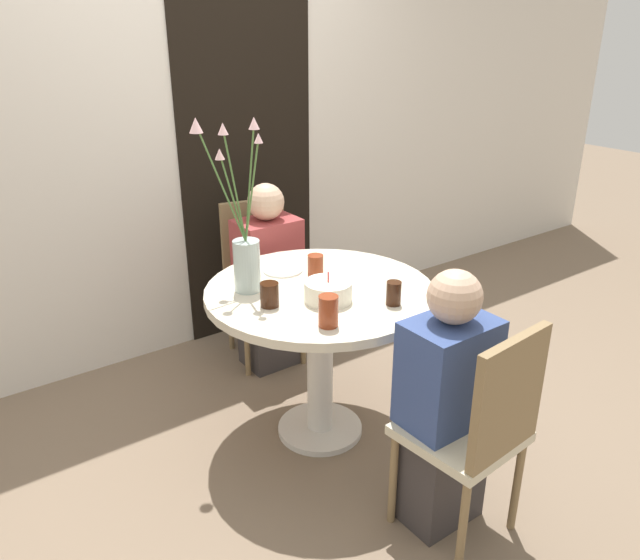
% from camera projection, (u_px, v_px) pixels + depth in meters
% --- Properties ---
extents(ground_plane, '(16.00, 16.00, 0.00)m').
position_uv_depth(ground_plane, '(320.00, 430.00, 3.10)').
color(ground_plane, '#7A6651').
extents(wall_back, '(8.00, 0.05, 2.60)m').
position_uv_depth(wall_back, '(189.00, 131.00, 3.55)').
color(wall_back, silver).
rests_on(wall_back, ground_plane).
extents(doorway_panel, '(0.90, 0.01, 2.05)m').
position_uv_depth(doorway_panel, '(249.00, 172.00, 3.82)').
color(doorway_panel, black).
rests_on(doorway_panel, ground_plane).
extents(dining_table, '(1.04, 1.04, 0.77)m').
position_uv_depth(dining_table, '(320.00, 318.00, 2.86)').
color(dining_table, beige).
rests_on(dining_table, ground_plane).
extents(chair_far_back, '(0.48, 0.48, 0.93)m').
position_uv_depth(chair_far_back, '(260.00, 271.00, 3.66)').
color(chair_far_back, beige).
rests_on(chair_far_back, ground_plane).
extents(chair_left_flank, '(0.43, 0.43, 0.93)m').
position_uv_depth(chair_left_flank, '(479.00, 425.00, 2.27)').
color(chair_left_flank, beige).
rests_on(chair_left_flank, ground_plane).
extents(birthday_cake, '(0.21, 0.21, 0.13)m').
position_uv_depth(birthday_cake, '(328.00, 291.00, 2.66)').
color(birthday_cake, white).
rests_on(birthday_cake, dining_table).
extents(flower_vase, '(0.24, 0.26, 0.76)m').
position_uv_depth(flower_vase, '(243.00, 246.00, 2.71)').
color(flower_vase, '#B2C6C1').
rests_on(flower_vase, dining_table).
extents(side_plate, '(0.19, 0.19, 0.01)m').
position_uv_depth(side_plate, '(283.00, 270.00, 2.99)').
color(side_plate, white).
rests_on(side_plate, dining_table).
extents(drink_glass_0, '(0.08, 0.08, 0.13)m').
position_uv_depth(drink_glass_0, '(328.00, 311.00, 2.44)').
color(drink_glass_0, maroon).
rests_on(drink_glass_0, dining_table).
extents(drink_glass_1, '(0.07, 0.07, 0.12)m').
position_uv_depth(drink_glass_1, '(316.00, 267.00, 2.87)').
color(drink_glass_1, maroon).
rests_on(drink_glass_1, dining_table).
extents(drink_glass_2, '(0.06, 0.06, 0.10)m').
position_uv_depth(drink_glass_2, '(394.00, 293.00, 2.63)').
color(drink_glass_2, '#33190C').
rests_on(drink_glass_2, dining_table).
extents(drink_glass_3, '(0.08, 0.08, 0.10)m').
position_uv_depth(drink_glass_3, '(269.00, 295.00, 2.61)').
color(drink_glass_3, '#33190C').
rests_on(drink_glass_3, dining_table).
extents(person_boy, '(0.34, 0.24, 1.09)m').
position_uv_depth(person_boy, '(269.00, 283.00, 3.53)').
color(person_boy, '#383333').
rests_on(person_boy, ground_plane).
extents(person_guest, '(0.34, 0.24, 1.09)m').
position_uv_depth(person_guest, '(444.00, 409.00, 2.39)').
color(person_guest, '#383333').
rests_on(person_guest, ground_plane).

